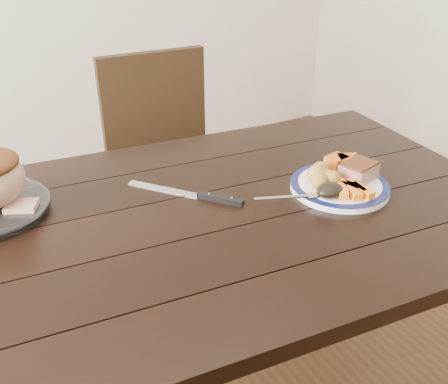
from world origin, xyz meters
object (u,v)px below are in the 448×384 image
chair_far (167,162)px  fork (295,197)px  dinner_plate (339,187)px  pork_slice (359,172)px  dining_table (192,247)px  carving_knife (206,196)px

chair_far → fork: size_ratio=5.43×
dinner_plate → pork_slice: 0.06m
dining_table → carving_knife: 0.13m
pork_slice → fork: pork_slice is taller
dining_table → fork: size_ratio=9.81×
chair_far → dinner_plate: bearing=102.2°
dining_table → fork: 0.28m
dining_table → pork_slice: pork_slice is taller
chair_far → pork_slice: bearing=105.9°
dinner_plate → pork_slice: (0.06, -0.00, 0.03)m
dining_table → pork_slice: 0.47m
chair_far → carving_knife: 0.75m
fork → carving_knife: 0.22m
dining_table → carving_knife: (0.07, 0.05, 0.10)m
pork_slice → chair_far: bearing=103.7°
dinner_plate → pork_slice: size_ratio=2.84×
pork_slice → fork: size_ratio=0.52×
dining_table → chair_far: bearing=71.3°
pork_slice → carving_knife: (-0.38, 0.13, -0.03)m
dinner_plate → carving_knife: 0.35m
dining_table → carving_knife: carving_knife is taller
chair_far → fork: (-0.00, -0.82, 0.25)m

